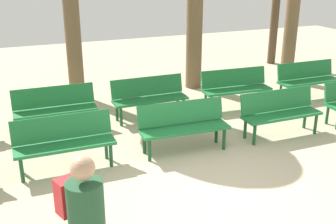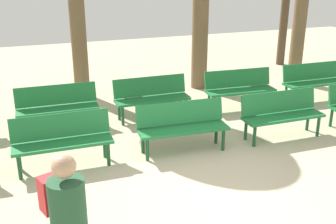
{
  "view_description": "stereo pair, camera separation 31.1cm",
  "coord_description": "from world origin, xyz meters",
  "px_view_note": "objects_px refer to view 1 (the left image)",
  "views": [
    {
      "loc": [
        -2.75,
        -4.67,
        3.26
      ],
      "look_at": [
        0.0,
        2.11,
        0.55
      ],
      "focal_mm": 44.61,
      "sensor_mm": 36.0,
      "label": 1
    },
    {
      "loc": [
        -2.46,
        -4.78,
        3.26
      ],
      "look_at": [
        0.0,
        2.11,
        0.55
      ],
      "focal_mm": 44.61,
      "sensor_mm": 36.0,
      "label": 2
    }
  ],
  "objects_px": {
    "bench_r0_c3": "(280,110)",
    "bench_r1_c3": "(236,86)",
    "tree_1": "(291,23)",
    "tree_2": "(194,35)",
    "bench_r0_c2": "(183,124)",
    "bench_r1_c1": "(55,106)",
    "bench_r0_c1": "(64,140)",
    "bench_r1_c4": "(308,78)",
    "bench_r1_c2": "(149,95)"
  },
  "relations": [
    {
      "from": "bench_r0_c3",
      "to": "bench_r1_c3",
      "type": "xyz_separation_m",
      "value": [
        0.05,
        1.74,
        0.0
      ]
    },
    {
      "from": "tree_1",
      "to": "tree_2",
      "type": "distance_m",
      "value": 2.75
    },
    {
      "from": "bench_r0_c3",
      "to": "tree_2",
      "type": "bearing_deg",
      "value": 92.68
    },
    {
      "from": "bench_r0_c2",
      "to": "bench_r0_c3",
      "type": "height_order",
      "value": "same"
    },
    {
      "from": "tree_2",
      "to": "bench_r1_c1",
      "type": "bearing_deg",
      "value": -156.29
    },
    {
      "from": "bench_r0_c1",
      "to": "tree_1",
      "type": "xyz_separation_m",
      "value": [
        6.63,
        2.98,
        1.1
      ]
    },
    {
      "from": "tree_1",
      "to": "tree_2",
      "type": "relative_size",
      "value": 1.16
    },
    {
      "from": "bench_r0_c3",
      "to": "tree_1",
      "type": "bearing_deg",
      "value": 51.12
    },
    {
      "from": "bench_r0_c1",
      "to": "tree_2",
      "type": "bearing_deg",
      "value": 41.18
    },
    {
      "from": "bench_r1_c4",
      "to": "bench_r0_c2",
      "type": "bearing_deg",
      "value": -157.81
    },
    {
      "from": "bench_r0_c1",
      "to": "bench_r0_c3",
      "type": "relative_size",
      "value": 1.0
    },
    {
      "from": "bench_r0_c2",
      "to": "bench_r1_c1",
      "type": "bearing_deg",
      "value": 140.44
    },
    {
      "from": "bench_r1_c4",
      "to": "tree_1",
      "type": "bearing_deg",
      "value": 71.45
    },
    {
      "from": "bench_r0_c1",
      "to": "tree_1",
      "type": "height_order",
      "value": "tree_1"
    },
    {
      "from": "bench_r1_c1",
      "to": "bench_r0_c3",
      "type": "bearing_deg",
      "value": -24.24
    },
    {
      "from": "bench_r0_c3",
      "to": "bench_r1_c1",
      "type": "xyz_separation_m",
      "value": [
        -3.98,
        1.87,
        0.0
      ]
    },
    {
      "from": "bench_r1_c1",
      "to": "bench_r1_c3",
      "type": "height_order",
      "value": "same"
    },
    {
      "from": "bench_r0_c3",
      "to": "bench_r1_c1",
      "type": "height_order",
      "value": "same"
    },
    {
      "from": "tree_2",
      "to": "bench_r0_c2",
      "type": "bearing_deg",
      "value": -118.05
    },
    {
      "from": "bench_r1_c1",
      "to": "tree_2",
      "type": "distance_m",
      "value": 4.28
    },
    {
      "from": "bench_r1_c1",
      "to": "tree_1",
      "type": "bearing_deg",
      "value": 11.96
    },
    {
      "from": "bench_r1_c2",
      "to": "tree_2",
      "type": "bearing_deg",
      "value": 43.0
    },
    {
      "from": "bench_r1_c4",
      "to": "tree_2",
      "type": "height_order",
      "value": "tree_2"
    },
    {
      "from": "bench_r0_c2",
      "to": "bench_r1_c2",
      "type": "height_order",
      "value": "same"
    },
    {
      "from": "bench_r0_c1",
      "to": "bench_r0_c2",
      "type": "distance_m",
      "value": 2.07
    },
    {
      "from": "bench_r0_c1",
      "to": "tree_1",
      "type": "bearing_deg",
      "value": 24.52
    },
    {
      "from": "bench_r0_c3",
      "to": "bench_r1_c4",
      "type": "relative_size",
      "value": 1.0
    },
    {
      "from": "bench_r0_c1",
      "to": "bench_r0_c3",
      "type": "distance_m",
      "value": 4.07
    },
    {
      "from": "bench_r1_c1",
      "to": "tree_2",
      "type": "bearing_deg",
      "value": 24.68
    },
    {
      "from": "bench_r0_c3",
      "to": "bench_r1_c2",
      "type": "xyz_separation_m",
      "value": [
        -2.02,
        1.82,
        0.0
      ]
    },
    {
      "from": "bench_r1_c1",
      "to": "tree_1",
      "type": "xyz_separation_m",
      "value": [
        6.54,
        1.27,
        1.1
      ]
    },
    {
      "from": "bench_r1_c2",
      "to": "bench_r1_c1",
      "type": "bearing_deg",
      "value": 178.72
    },
    {
      "from": "bench_r0_c1",
      "to": "bench_r0_c2",
      "type": "relative_size",
      "value": 0.99
    },
    {
      "from": "bench_r0_c1",
      "to": "bench_r1_c4",
      "type": "relative_size",
      "value": 1.0
    },
    {
      "from": "bench_r0_c1",
      "to": "bench_r0_c3",
      "type": "bearing_deg",
      "value": -2.0
    },
    {
      "from": "bench_r0_c3",
      "to": "bench_r1_c4",
      "type": "height_order",
      "value": "same"
    },
    {
      "from": "bench_r0_c3",
      "to": "tree_2",
      "type": "relative_size",
      "value": 0.58
    },
    {
      "from": "bench_r1_c4",
      "to": "tree_1",
      "type": "xyz_separation_m",
      "value": [
        0.51,
        1.46,
        1.1
      ]
    },
    {
      "from": "bench_r1_c2",
      "to": "tree_1",
      "type": "bearing_deg",
      "value": 16.26
    },
    {
      "from": "bench_r0_c1",
      "to": "bench_r1_c2",
      "type": "distance_m",
      "value": 2.64
    },
    {
      "from": "bench_r0_c1",
      "to": "bench_r0_c3",
      "type": "xyz_separation_m",
      "value": [
        4.07,
        -0.17,
        0.0
      ]
    },
    {
      "from": "bench_r0_c2",
      "to": "bench_r1_c2",
      "type": "distance_m",
      "value": 1.75
    },
    {
      "from": "bench_r1_c1",
      "to": "tree_2",
      "type": "xyz_separation_m",
      "value": [
        3.83,
        1.68,
        0.88
      ]
    },
    {
      "from": "bench_r1_c3",
      "to": "tree_2",
      "type": "relative_size",
      "value": 0.59
    },
    {
      "from": "tree_1",
      "to": "bench_r0_c2",
      "type": "bearing_deg",
      "value": -146.07
    },
    {
      "from": "bench_r1_c3",
      "to": "bench_r1_c4",
      "type": "height_order",
      "value": "same"
    },
    {
      "from": "bench_r1_c2",
      "to": "bench_r1_c4",
      "type": "xyz_separation_m",
      "value": [
        4.07,
        -0.14,
        0.0
      ]
    },
    {
      "from": "bench_r1_c1",
      "to": "bench_r1_c2",
      "type": "xyz_separation_m",
      "value": [
        1.96,
        -0.05,
        0.0
      ]
    },
    {
      "from": "bench_r0_c2",
      "to": "tree_1",
      "type": "relative_size",
      "value": 0.5
    },
    {
      "from": "bench_r0_c2",
      "to": "tree_2",
      "type": "bearing_deg",
      "value": 64.75
    }
  ]
}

